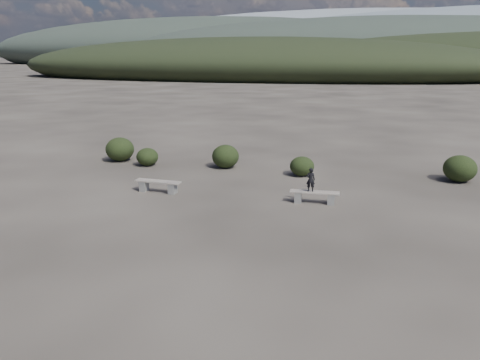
% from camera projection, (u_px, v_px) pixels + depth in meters
% --- Properties ---
extents(ground, '(1200.00, 1200.00, 0.00)m').
position_uv_depth(ground, '(213.00, 255.00, 12.16)').
color(ground, '#2D2823').
rests_on(ground, ground).
extents(bench_left, '(1.79, 0.39, 0.45)m').
position_uv_depth(bench_left, '(158.00, 185.00, 17.64)').
color(bench_left, slate).
rests_on(bench_left, ground).
extents(bench_right, '(1.74, 0.52, 0.43)m').
position_uv_depth(bench_right, '(314.00, 196.00, 16.33)').
color(bench_right, slate).
rests_on(bench_right, ground).
extents(seated_person, '(0.35, 0.27, 0.83)m').
position_uv_depth(seated_person, '(311.00, 180.00, 16.21)').
color(seated_person, black).
rests_on(seated_person, bench_right).
extents(shrub_a, '(1.02, 1.02, 0.83)m').
position_uv_depth(shrub_a, '(147.00, 157.00, 21.85)').
color(shrub_a, black).
rests_on(shrub_a, ground).
extents(shrub_b, '(1.24, 1.24, 1.06)m').
position_uv_depth(shrub_b, '(225.00, 156.00, 21.42)').
color(shrub_b, black).
rests_on(shrub_b, ground).
extents(shrub_c, '(1.04, 1.04, 0.84)m').
position_uv_depth(shrub_c, '(302.00, 166.00, 20.02)').
color(shrub_c, black).
rests_on(shrub_c, ground).
extents(shrub_e, '(1.31, 1.31, 1.09)m').
position_uv_depth(shrub_e, '(460.00, 169.00, 19.06)').
color(shrub_e, black).
rests_on(shrub_e, ground).
extents(shrub_f, '(1.36, 1.36, 1.15)m').
position_uv_depth(shrub_f, '(120.00, 149.00, 22.77)').
color(shrub_f, black).
rests_on(shrub_f, ground).
extents(mountain_ridges, '(500.00, 400.00, 56.00)m').
position_uv_depth(mountain_ridges, '(369.00, 46.00, 324.93)').
color(mountain_ridges, black).
rests_on(mountain_ridges, ground).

